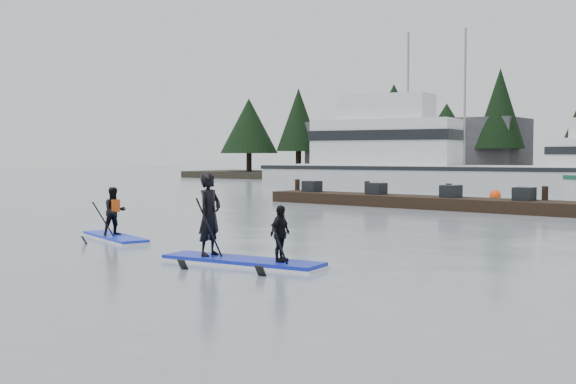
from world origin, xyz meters
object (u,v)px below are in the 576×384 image
Objects in this scene: paddleboard_solo at (114,221)px; floating_dock at (418,202)px; fishing_boat_large at (413,175)px; paddleboard_duo at (235,235)px.

floating_dock is at bearing 104.28° from paddleboard_solo.
paddleboard_solo is (5.65, -29.67, -0.39)m from fishing_boat_large.
fishing_boat_large is 5.89× the size of paddleboard_duo.
fishing_boat_large is at bearing 119.87° from floating_dock.
fishing_boat_large reaches higher than paddleboard_duo.
floating_dock is at bearing -71.03° from fishing_boat_large.
fishing_boat_large is 30.20m from paddleboard_solo.
floating_dock is 14.93m from paddleboard_solo.
fishing_boat_large is 1.47× the size of floating_dock.
floating_dock is 16.64m from paddleboard_duo.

